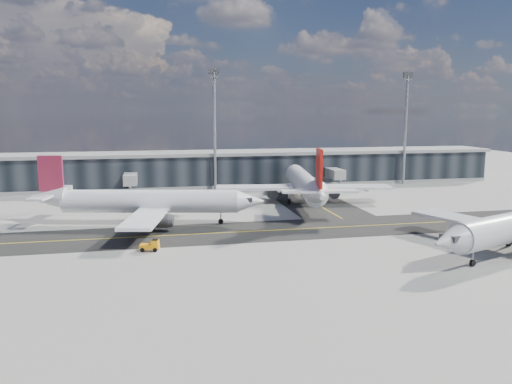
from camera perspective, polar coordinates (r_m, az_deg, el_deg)
ground at (r=76.03m, az=-0.12°, el=-5.24°), size 300.00×300.00×0.00m
taxiway_lanes at (r=87.04m, az=0.98°, el=-3.37°), size 180.00×63.00×0.03m
terminal_concourse at (r=128.78m, az=-5.05°, el=2.54°), size 152.00×19.80×8.80m
floodlight_masts at (r=121.08m, az=-4.76°, el=7.59°), size 102.50×0.70×28.90m
airliner_af at (r=86.33m, az=-12.30°, el=-1.08°), size 39.24×33.68×11.68m
airliner_redtail at (r=103.28m, az=5.55°, el=0.95°), size 36.81×42.98×12.75m
baggage_tug at (r=70.19m, az=-11.87°, el=-5.98°), size 2.80×1.85×1.62m
service_van at (r=115.60m, az=1.81°, el=0.13°), size 3.29×5.68×1.49m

